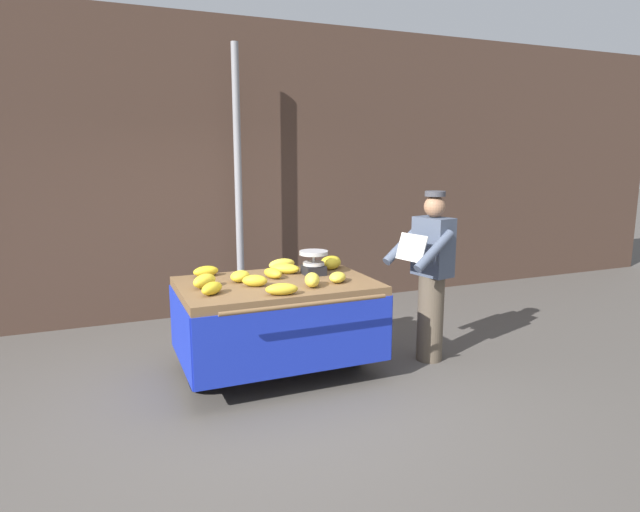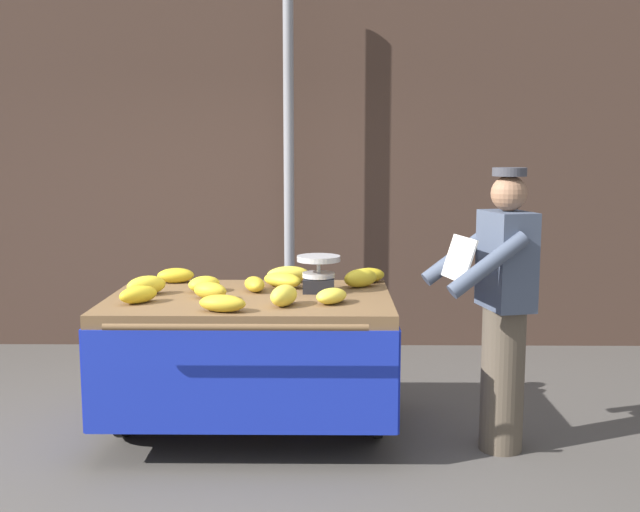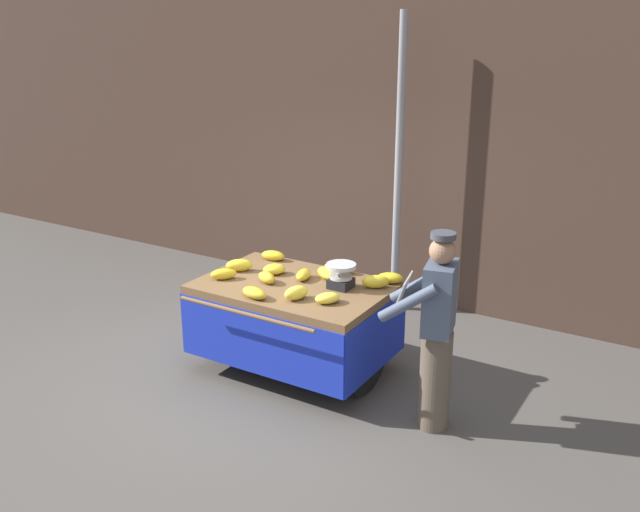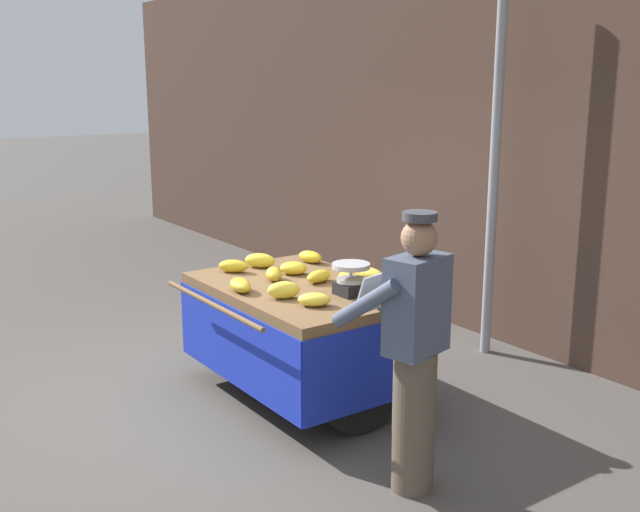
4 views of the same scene
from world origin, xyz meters
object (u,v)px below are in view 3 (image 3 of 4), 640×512
object	(u,v)px
banana_bunch_11	(390,278)
vendor_person	(436,331)
banana_bunch_3	(274,269)
banana_cart	(294,306)
banana_bunch_12	(239,265)
banana_bunch_7	(339,268)
banana_bunch_5	(327,298)
banana_bunch_8	(304,275)
street_pole	(399,169)
banana_bunch_2	(254,293)
banana_bunch_0	(376,282)
banana_bunch_10	(267,278)
banana_bunch_4	(327,273)
banana_bunch_1	(296,293)
banana_bunch_9	(224,274)
weighing_scale	(341,276)
banana_bunch_6	(273,255)

from	to	relation	value
banana_bunch_11	vendor_person	size ratio (longest dim) A/B	0.14
banana_bunch_3	vendor_person	bearing A→B (deg)	-11.17
banana_cart	banana_bunch_3	world-z (taller)	banana_bunch_3
banana_bunch_12	banana_bunch_7	bearing A→B (deg)	27.75
banana_bunch_5	banana_bunch_7	size ratio (longest dim) A/B	0.78
banana_bunch_8	street_pole	bearing A→B (deg)	85.60
banana_bunch_2	vendor_person	xyz separation A→B (m)	(1.64, 0.24, -0.08)
banana_bunch_0	banana_bunch_10	size ratio (longest dim) A/B	1.13
banana_bunch_2	banana_bunch_4	bearing A→B (deg)	69.06
banana_bunch_0	banana_bunch_2	world-z (taller)	banana_bunch_0
banana_bunch_5	banana_bunch_8	world-z (taller)	banana_bunch_8
street_pole	banana_bunch_8	distance (m)	1.93
banana_bunch_10	vendor_person	xyz separation A→B (m)	(1.77, -0.13, -0.08)
banana_bunch_12	vendor_person	size ratio (longest dim) A/B	0.15
street_pole	banana_bunch_12	distance (m)	2.19
banana_bunch_1	vendor_person	world-z (taller)	vendor_person
banana_bunch_9	banana_bunch_11	distance (m)	1.59
banana_bunch_3	banana_bunch_10	xyz separation A→B (m)	(0.07, -0.23, 0.00)
banana_bunch_3	banana_bunch_4	distance (m)	0.53
banana_bunch_3	banana_bunch_9	size ratio (longest dim) A/B	0.89
weighing_scale	banana_bunch_8	size ratio (longest dim) A/B	1.14
banana_bunch_10	vendor_person	bearing A→B (deg)	-4.28
banana_bunch_7	banana_bunch_3	bearing A→B (deg)	-146.07
banana_bunch_6	vendor_person	size ratio (longest dim) A/B	0.15
banana_bunch_1	banana_bunch_2	distance (m)	0.38
banana_cart	weighing_scale	size ratio (longest dim) A/B	6.40
banana_bunch_7	banana_bunch_10	xyz separation A→B (m)	(-0.45, -0.58, -0.01)
banana_bunch_3	banana_bunch_8	world-z (taller)	banana_bunch_3
banana_bunch_10	banana_bunch_12	distance (m)	0.44
street_pole	banana_bunch_2	size ratio (longest dim) A/B	12.29
banana_bunch_1	banana_bunch_0	bearing A→B (deg)	52.52
banana_bunch_7	banana_bunch_11	distance (m)	0.55
street_pole	banana_bunch_5	distance (m)	2.32
banana_bunch_2	banana_bunch_8	bearing A→B (deg)	78.85
banana_bunch_4	banana_bunch_11	size ratio (longest dim) A/B	1.21
banana_bunch_10	banana_bunch_9	bearing A→B (deg)	-161.79
banana_bunch_2	vendor_person	world-z (taller)	vendor_person
weighing_scale	banana_bunch_5	size ratio (longest dim) A/B	1.22
weighing_scale	banana_bunch_3	distance (m)	0.74
banana_cart	banana_bunch_7	distance (m)	0.60
banana_bunch_3	banana_bunch_12	bearing A→B (deg)	-163.07
banana_cart	banana_bunch_10	xyz separation A→B (m)	(-0.24, -0.10, 0.28)
street_pole	banana_bunch_5	size ratio (longest dim) A/B	14.72
banana_bunch_5	banana_bunch_6	world-z (taller)	banana_bunch_6
banana_bunch_12	vendor_person	bearing A→B (deg)	-6.71
banana_bunch_6	banana_bunch_1	bearing A→B (deg)	-44.46
banana_bunch_1	banana_cart	bearing A→B (deg)	126.74
banana_bunch_2	banana_bunch_9	world-z (taller)	banana_bunch_9
banana_bunch_7	banana_bunch_10	bearing A→B (deg)	-127.69
weighing_scale	banana_bunch_10	xyz separation A→B (m)	(-0.66, -0.25, -0.07)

